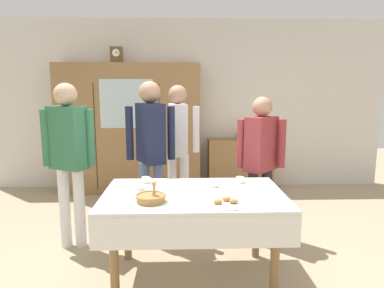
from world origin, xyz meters
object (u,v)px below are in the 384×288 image
wall_cabinet (130,129)px  pastry_plate (226,203)px  tea_cup_far_right (240,181)px  spoon_far_left (258,190)px  tea_cup_back_edge (146,181)px  spoon_center (195,201)px  mantel_clock (117,55)px  person_near_right_end (261,155)px  tea_cup_center (213,185)px  bread_basket (151,197)px  bookshelf_low (240,164)px  person_behind_table_left (178,139)px  person_beside_shelf (69,149)px  book_stack (241,137)px  dining_table (194,207)px  person_by_cabinet (151,144)px  tea_cup_front_edge (140,187)px  spoon_near_left (197,184)px

wall_cabinet → pastry_plate: 3.09m
tea_cup_far_right → spoon_far_left: tea_cup_far_right is taller
tea_cup_back_edge → spoon_center: 0.67m
mantel_clock → person_near_right_end: size_ratio=0.16×
mantel_clock → person_near_right_end: mantel_clock is taller
tea_cup_center → pastry_plate: bearing=-83.4°
tea_cup_back_edge → spoon_far_left: 1.01m
tea_cup_far_right → bread_basket: size_ratio=0.54×
pastry_plate → spoon_center: (-0.22, 0.10, -0.01)m
bookshelf_low → mantel_clock: bearing=-178.5°
wall_cabinet → person_behind_table_left: size_ratio=1.31×
wall_cabinet → person_beside_shelf: (-0.32, -1.93, 0.03)m
book_stack → tea_cup_center: bearing=-105.2°
spoon_far_left → spoon_center: (-0.55, -0.27, 0.00)m
tea_cup_back_edge → person_behind_table_left: 1.11m
bookshelf_low → person_beside_shelf: 2.93m
dining_table → person_by_cabinet: size_ratio=0.89×
tea_cup_center → spoon_far_left: tea_cup_center is taller
tea_cup_far_right → bread_basket: 0.92m
spoon_far_left → person_near_right_end: bearing=75.3°
bread_basket → person_behind_table_left: 1.59m
person_near_right_end → spoon_far_left: bearing=-104.7°
bread_basket → spoon_center: (0.35, 0.01, -0.03)m
person_beside_shelf → tea_cup_front_edge: bearing=-35.3°
spoon_near_left → tea_cup_far_right: bearing=0.5°
person_near_right_end → dining_table: bearing=-133.0°
dining_table → mantel_clock: mantel_clock is taller
mantel_clock → person_by_cabinet: mantel_clock is taller
tea_cup_back_edge → tea_cup_far_right: size_ratio=1.00×
tea_cup_back_edge → tea_cup_center: 0.63m
book_stack → spoon_center: 2.94m
spoon_center → person_near_right_end: 1.23m
tea_cup_far_right → person_near_right_end: size_ratio=0.08×
tea_cup_front_edge → tea_cup_back_edge: 0.21m
bookshelf_low → tea_cup_center: bearing=-105.2°
tea_cup_center → spoon_center: 0.39m
dining_table → person_by_cabinet: person_by_cabinet is taller
bookshelf_low → tea_cup_back_edge: size_ratio=7.93×
book_stack → pastry_plate: size_ratio=0.68×
wall_cabinet → book_stack: wall_cabinet is taller
spoon_far_left → tea_cup_front_edge: bearing=178.7°
person_behind_table_left → pastry_plate: bearing=-77.3°
person_by_cabinet → tea_cup_front_edge: bearing=-92.5°
bookshelf_low → pastry_plate: bookshelf_low is taller
person_near_right_end → person_by_cabinet: bearing=176.4°
wall_cabinet → pastry_plate: wall_cabinet is taller
person_near_right_end → book_stack: bearing=86.6°
bookshelf_low → person_by_cabinet: person_by_cabinet is taller
bread_basket → tea_cup_back_edge: bearing=100.0°
book_stack → tea_cup_center: (-0.67, -2.47, -0.07)m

